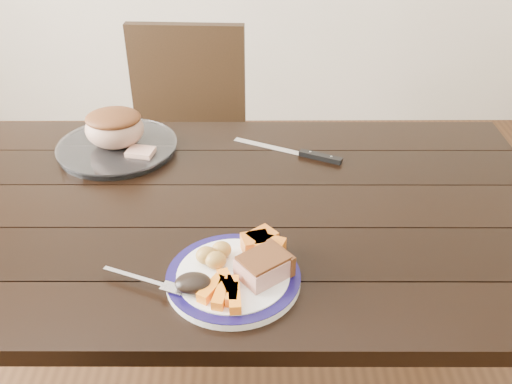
{
  "coord_description": "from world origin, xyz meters",
  "views": [
    {
      "loc": [
        0.08,
        -1.12,
        1.52
      ],
      "look_at": [
        0.08,
        -0.02,
        0.8
      ],
      "focal_mm": 40.0,
      "sensor_mm": 36.0,
      "label": 1
    }
  ],
  "objects_px": {
    "dining_table": "(224,236)",
    "pork_slice": "(263,267)",
    "chair_far": "(187,143)",
    "roast_joint": "(115,129)",
    "serving_platter": "(118,148)",
    "fork": "(149,282)",
    "dinner_plate": "(233,278)",
    "carving_knife": "(307,154)"
  },
  "relations": [
    {
      "from": "roast_joint",
      "to": "serving_platter",
      "type": "bearing_deg",
      "value": 0.0
    },
    {
      "from": "fork",
      "to": "pork_slice",
      "type": "bearing_deg",
      "value": 26.92
    },
    {
      "from": "carving_knife",
      "to": "roast_joint",
      "type": "bearing_deg",
      "value": -157.49
    },
    {
      "from": "roast_joint",
      "to": "dinner_plate",
      "type": "bearing_deg",
      "value": -57.9
    },
    {
      "from": "dinner_plate",
      "to": "serving_platter",
      "type": "bearing_deg",
      "value": 122.1
    },
    {
      "from": "carving_knife",
      "to": "serving_platter",
      "type": "bearing_deg",
      "value": -157.49
    },
    {
      "from": "carving_knife",
      "to": "dinner_plate",
      "type": "bearing_deg",
      "value": -84.33
    },
    {
      "from": "dinner_plate",
      "to": "fork",
      "type": "height_order",
      "value": "fork"
    },
    {
      "from": "chair_far",
      "to": "roast_joint",
      "type": "bearing_deg",
      "value": 77.49
    },
    {
      "from": "fork",
      "to": "roast_joint",
      "type": "bearing_deg",
      "value": 129.78
    },
    {
      "from": "dining_table",
      "to": "pork_slice",
      "type": "height_order",
      "value": "pork_slice"
    },
    {
      "from": "serving_platter",
      "to": "roast_joint",
      "type": "xyz_separation_m",
      "value": [
        0.0,
        0.0,
        0.06
      ]
    },
    {
      "from": "chair_far",
      "to": "fork",
      "type": "height_order",
      "value": "chair_far"
    },
    {
      "from": "dinner_plate",
      "to": "carving_knife",
      "type": "height_order",
      "value": "dinner_plate"
    },
    {
      "from": "pork_slice",
      "to": "fork",
      "type": "xyz_separation_m",
      "value": [
        -0.22,
        -0.02,
        -0.02
      ]
    },
    {
      "from": "serving_platter",
      "to": "fork",
      "type": "xyz_separation_m",
      "value": [
        0.17,
        -0.56,
        0.01
      ]
    },
    {
      "from": "serving_platter",
      "to": "fork",
      "type": "relative_size",
      "value": 1.88
    },
    {
      "from": "serving_platter",
      "to": "carving_knife",
      "type": "height_order",
      "value": "serving_platter"
    },
    {
      "from": "dining_table",
      "to": "carving_knife",
      "type": "height_order",
      "value": "carving_knife"
    },
    {
      "from": "dinner_plate",
      "to": "pork_slice",
      "type": "height_order",
      "value": "pork_slice"
    },
    {
      "from": "dining_table",
      "to": "serving_platter",
      "type": "xyz_separation_m",
      "value": [
        -0.3,
        0.27,
        0.1
      ]
    },
    {
      "from": "chair_far",
      "to": "dinner_plate",
      "type": "distance_m",
      "value": 1.05
    },
    {
      "from": "serving_platter",
      "to": "roast_joint",
      "type": "relative_size",
      "value": 2.01
    },
    {
      "from": "serving_platter",
      "to": "carving_knife",
      "type": "distance_m",
      "value": 0.52
    },
    {
      "from": "dinner_plate",
      "to": "serving_platter",
      "type": "xyz_separation_m",
      "value": [
        -0.34,
        0.54,
        0.0
      ]
    },
    {
      "from": "pork_slice",
      "to": "dining_table",
      "type": "bearing_deg",
      "value": 108.78
    },
    {
      "from": "pork_slice",
      "to": "roast_joint",
      "type": "height_order",
      "value": "roast_joint"
    },
    {
      "from": "serving_platter",
      "to": "pork_slice",
      "type": "height_order",
      "value": "pork_slice"
    },
    {
      "from": "serving_platter",
      "to": "roast_joint",
      "type": "distance_m",
      "value": 0.06
    },
    {
      "from": "serving_platter",
      "to": "pork_slice",
      "type": "xyz_separation_m",
      "value": [
        0.4,
        -0.54,
        0.03
      ]
    },
    {
      "from": "chair_far",
      "to": "fork",
      "type": "distance_m",
      "value": 1.06
    },
    {
      "from": "serving_platter",
      "to": "chair_far",
      "type": "bearing_deg",
      "value": 74.48
    },
    {
      "from": "pork_slice",
      "to": "carving_knife",
      "type": "relative_size",
      "value": 0.31
    },
    {
      "from": "dinner_plate",
      "to": "roast_joint",
      "type": "distance_m",
      "value": 0.64
    },
    {
      "from": "dinner_plate",
      "to": "serving_platter",
      "type": "distance_m",
      "value": 0.63
    },
    {
      "from": "fork",
      "to": "carving_knife",
      "type": "xyz_separation_m",
      "value": [
        0.35,
        0.53,
        -0.01
      ]
    },
    {
      "from": "dining_table",
      "to": "roast_joint",
      "type": "xyz_separation_m",
      "value": [
        -0.3,
        0.27,
        0.16
      ]
    },
    {
      "from": "chair_far",
      "to": "serving_platter",
      "type": "height_order",
      "value": "chair_far"
    },
    {
      "from": "pork_slice",
      "to": "roast_joint",
      "type": "relative_size",
      "value": 0.58
    },
    {
      "from": "chair_far",
      "to": "carving_knife",
      "type": "relative_size",
      "value": 3.13
    },
    {
      "from": "dinner_plate",
      "to": "pork_slice",
      "type": "bearing_deg",
      "value": -4.76
    },
    {
      "from": "dinner_plate",
      "to": "roast_joint",
      "type": "relative_size",
      "value": 1.68
    }
  ]
}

